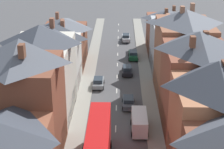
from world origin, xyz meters
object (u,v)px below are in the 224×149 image
object	(u,v)px
car_parked_left_a	(133,55)
delivery_van	(139,122)
car_near_blue	(127,70)
car_parked_right_a	(128,102)
car_mid_black	(126,37)
car_near_silver	(98,82)
double_decker_bus_lead	(99,143)

from	to	relation	value
car_parked_left_a	delivery_van	distance (m)	27.84
car_near_blue	car_parked_right_a	size ratio (longest dim) A/B	1.04
car_parked_right_a	car_mid_black	world-z (taller)	car_mid_black
car_parked_left_a	car_parked_right_a	size ratio (longest dim) A/B	1.08
car_near_silver	car_mid_black	xyz separation A→B (m)	(4.90, 25.69, 0.04)
car_near_blue	car_near_silver	distance (m)	7.47
car_near_blue	delivery_van	distance (m)	19.76
car_near_blue	car_parked_left_a	distance (m)	8.23
double_decker_bus_lead	delivery_van	bearing A→B (deg)	56.54
car_near_silver	car_parked_right_a	size ratio (longest dim) A/B	0.97
car_near_silver	car_parked_right_a	xyz separation A→B (m)	(4.90, -7.12, -0.00)
car_mid_black	delivery_van	size ratio (longest dim) A/B	0.87
double_decker_bus_lead	car_parked_left_a	bearing A→B (deg)	82.08
car_near_blue	car_parked_right_a	distance (m)	12.75
delivery_van	car_near_silver	bearing A→B (deg)	113.78
double_decker_bus_lead	car_near_blue	xyz separation A→B (m)	(3.61, 27.14, -2.02)
car_near_blue	car_near_silver	world-z (taller)	car_near_silver
car_parked_left_a	delivery_van	world-z (taller)	delivery_van
double_decker_bus_lead	car_near_silver	size ratio (longest dim) A/B	2.61
car_mid_black	car_near_blue	bearing A→B (deg)	-90.00
car_parked_right_a	delivery_van	world-z (taller)	delivery_van
car_near_blue	double_decker_bus_lead	bearing A→B (deg)	-97.58
delivery_van	car_parked_left_a	bearing A→B (deg)	90.00
double_decker_bus_lead	car_parked_right_a	bearing A→B (deg)	75.91
car_near_blue	car_parked_right_a	world-z (taller)	car_parked_right_a
car_near_blue	car_parked_left_a	world-z (taller)	car_parked_left_a
car_parked_left_a	car_near_silver	bearing A→B (deg)	-114.25
double_decker_bus_lead	car_mid_black	world-z (taller)	double_decker_bus_lead
car_near_silver	delivery_van	distance (m)	15.39
double_decker_bus_lead	car_near_silver	distance (m)	21.63
car_near_blue	delivery_van	xyz separation A→B (m)	(1.30, -19.71, 0.54)
car_near_silver	delivery_van	bearing A→B (deg)	-66.22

